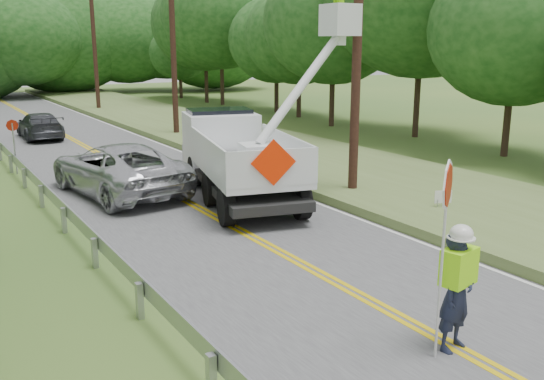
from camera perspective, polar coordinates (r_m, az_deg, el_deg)
ground at (r=10.56m, az=17.96°, el=-14.71°), size 140.00×140.00×0.00m
road at (r=21.69m, az=-11.17°, el=0.50°), size 7.20×96.00×0.03m
guardrail at (r=21.44m, az=-22.19°, el=1.05°), size 0.18×48.00×0.77m
utility_poles at (r=25.94m, az=-3.49°, el=14.60°), size 1.60×43.30×10.00m
tall_grass_verge at (r=24.96m, az=4.24°, el=2.80°), size 7.00×96.00×0.30m
treeline_right at (r=39.23m, az=4.15°, el=16.03°), size 11.04×51.18×12.41m
treeline_horizon at (r=62.63m, az=-24.82°, el=13.17°), size 55.98×14.54×12.16m
flagger at (r=10.11m, az=17.45°, el=-8.63°), size 1.19×0.61×3.26m
bucket_truck at (r=20.03m, az=-3.28°, el=4.39°), size 5.24×7.96×7.31m
suv_silver at (r=20.52m, az=-14.64°, el=2.03°), size 3.61×6.50×1.72m
suv_darkgrey at (r=34.20m, az=-21.54°, el=5.82°), size 2.02×4.78×1.38m
stop_sign_permanent at (r=24.94m, az=-23.70°, el=4.53°), size 0.46×0.06×2.14m
yard_sign at (r=18.03m, az=16.21°, el=-0.73°), size 0.51×0.22×0.78m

